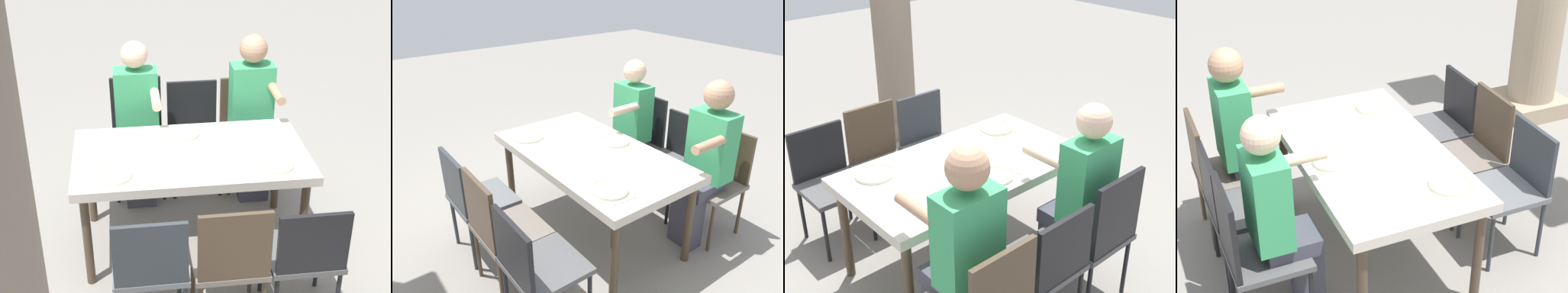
{
  "view_description": "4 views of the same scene",
  "coord_description": "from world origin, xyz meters",
  "views": [
    {
      "loc": [
        0.42,
        3.56,
        2.73
      ],
      "look_at": [
        -0.02,
        0.09,
        0.85
      ],
      "focal_mm": 54.46,
      "sensor_mm": 36.0,
      "label": 1
    },
    {
      "loc": [
        -2.21,
        1.69,
        2.12
      ],
      "look_at": [
        -0.04,
        0.06,
        0.84
      ],
      "focal_mm": 36.3,
      "sensor_mm": 36.0,
      "label": 2
    },
    {
      "loc": [
        -1.97,
        -2.39,
        2.42
      ],
      "look_at": [
        0.06,
        -0.09,
        0.9
      ],
      "focal_mm": 48.55,
      "sensor_mm": 36.0,
      "label": 3
    },
    {
      "loc": [
        3.17,
        -1.38,
        2.82
      ],
      "look_at": [
        0.02,
        0.01,
        0.8
      ],
      "focal_mm": 59.38,
      "sensor_mm": 36.0,
      "label": 4
    }
  ],
  "objects": [
    {
      "name": "ground_plane",
      "position": [
        0.0,
        0.0,
        0.0
      ],
      "size": [
        16.0,
        16.0,
        0.0
      ],
      "primitive_type": "plane",
      "color": "gray"
    },
    {
      "name": "dining_table",
      "position": [
        0.0,
        0.0,
        0.69
      ],
      "size": [
        1.61,
        0.89,
        0.76
      ],
      "color": "beige",
      "rests_on": "ground"
    },
    {
      "name": "chair_west_north",
      "position": [
        -0.58,
        0.86,
        0.51
      ],
      "size": [
        0.44,
        0.44,
        0.86
      ],
      "color": "#4F4F50",
      "rests_on": "ground"
    },
    {
      "name": "chair_mid_north",
      "position": [
        -0.13,
        0.87,
        0.52
      ],
      "size": [
        0.44,
        0.44,
        0.91
      ],
      "color": "#6A6158",
      "rests_on": "ground"
    },
    {
      "name": "chair_mid_south",
      "position": [
        -0.13,
        -0.86,
        0.52
      ],
      "size": [
        0.44,
        0.44,
        0.88
      ],
      "color": "#4F4F50",
      "rests_on": "ground"
    },
    {
      "name": "chair_east_north",
      "position": [
        0.34,
        0.86,
        0.52
      ],
      "size": [
        0.44,
        0.44,
        0.88
      ],
      "color": "#5B5E61",
      "rests_on": "ground"
    },
    {
      "name": "chair_east_south",
      "position": [
        0.34,
        -0.87,
        0.53
      ],
      "size": [
        0.44,
        0.44,
        0.94
      ],
      "color": "#4F4F50",
      "rests_on": "ground"
    },
    {
      "name": "diner_woman_green",
      "position": [
        0.34,
        -0.69,
        0.71
      ],
      "size": [
        0.35,
        0.49,
        1.32
      ],
      "color": "#3F3F4C",
      "rests_on": "ground"
    },
    {
      "name": "diner_man_white",
      "position": [
        -0.58,
        -0.67,
        0.73
      ],
      "size": [
        0.35,
        0.5,
        1.35
      ],
      "color": "#3F3F4C",
      "rests_on": "ground"
    },
    {
      "name": "plate_0",
      "position": [
        -0.53,
        0.26,
        0.77
      ],
      "size": [
        0.25,
        0.25,
        0.02
      ],
      "color": "silver",
      "rests_on": "dining_table"
    },
    {
      "name": "fork_0",
      "position": [
        -0.68,
        0.26,
        0.76
      ],
      "size": [
        0.04,
        0.17,
        0.01
      ],
      "primitive_type": "cube",
      "rotation": [
        0.0,
        0.0,
        -0.12
      ],
      "color": "silver",
      "rests_on": "dining_table"
    },
    {
      "name": "spoon_0",
      "position": [
        -0.38,
        0.26,
        0.76
      ],
      "size": [
        0.03,
        0.17,
        0.01
      ],
      "primitive_type": "cube",
      "rotation": [
        0.0,
        0.0,
        -0.05
      ],
      "color": "silver",
      "rests_on": "dining_table"
    },
    {
      "name": "plate_1",
      "position": [
        0.03,
        -0.27,
        0.77
      ],
      "size": [
        0.24,
        0.24,
        0.02
      ],
      "color": "silver",
      "rests_on": "dining_table"
    },
    {
      "name": "fork_1",
      "position": [
        -0.12,
        -0.27,
        0.76
      ],
      "size": [
        0.02,
        0.17,
        0.01
      ],
      "primitive_type": "cube",
      "rotation": [
        0.0,
        0.0,
        0.04
      ],
      "color": "silver",
      "rests_on": "dining_table"
    },
    {
      "name": "spoon_1",
      "position": [
        0.18,
        -0.27,
        0.76
      ],
      "size": [
        0.02,
        0.17,
        0.01
      ],
      "primitive_type": "cube",
      "rotation": [
        0.0,
        0.0,
        -0.03
      ],
      "color": "silver",
      "rests_on": "dining_table"
    },
    {
      "name": "plate_2",
      "position": [
        0.54,
        0.26,
        0.77
      ],
      "size": [
        0.25,
        0.25,
        0.02
      ],
      "color": "silver",
      "rests_on": "dining_table"
    },
    {
      "name": "fork_2",
      "position": [
        0.39,
        0.26,
        0.76
      ],
      "size": [
        0.02,
        0.17,
        0.01
      ],
      "primitive_type": "cube",
      "rotation": [
        0.0,
        0.0,
        0.05
      ],
      "color": "silver",
      "rests_on": "dining_table"
    },
    {
      "name": "spoon_2",
      "position": [
        0.69,
        0.26,
        0.76
      ],
      "size": [
        0.02,
        0.17,
        0.01
      ],
      "primitive_type": "cube",
      "rotation": [
        0.0,
        0.0,
        -0.03
      ],
      "color": "silver",
      "rests_on": "dining_table"
    }
  ]
}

